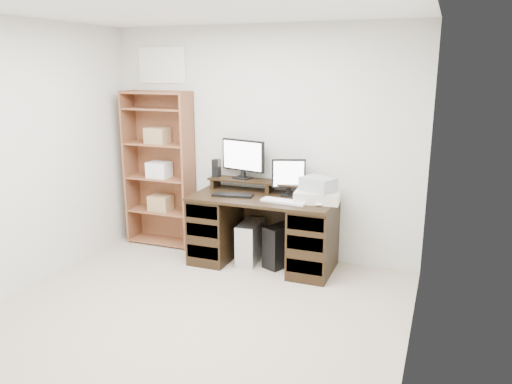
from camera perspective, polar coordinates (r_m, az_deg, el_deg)
The scene contains 14 objects.
room at distance 3.70m, azimuth -10.34°, elevation 1.20°, with size 3.54×4.04×2.54m.
desk at distance 5.29m, azimuth 0.83°, elevation -4.32°, with size 1.50×0.70×0.75m.
riser_shelf at distance 5.35m, azimuth 1.62°, elevation 0.95°, with size 1.40×0.22×0.12m.
monitor_wide at distance 5.45m, azimuth -1.49°, elevation 4.03°, with size 0.53×0.19×0.43m.
monitor_small at distance 5.21m, azimuth 3.75°, elevation 1.87°, with size 0.34×0.18×0.38m.
speaker at distance 5.57m, azimuth -4.55°, elevation 2.75°, with size 0.08×0.08×0.20m, color black.
keyboard_black at distance 5.21m, azimuth -2.68°, elevation -0.34°, with size 0.42×0.14×0.02m, color black.
keyboard_white at distance 4.97m, azimuth 3.20°, elevation -1.08°, with size 0.46×0.14×0.02m, color white.
mouse at distance 4.88m, azimuth 7.21°, elevation -1.40°, with size 0.08×0.05×0.03m, color silver.
printer at distance 5.02m, azimuth 7.08°, elevation -0.49°, with size 0.44×0.33×0.11m, color beige.
basket at distance 4.99m, azimuth 7.12°, elevation 0.88°, with size 0.32×0.23×0.14m, color #9EA3A8.
tower_silver at distance 5.41m, azimuth -0.69°, elevation -5.75°, with size 0.20×0.45×0.45m, color silver.
tower_black at distance 5.34m, azimuth 3.10°, elevation -6.04°, with size 0.36×0.49×0.45m.
bookshelf at distance 5.93m, azimuth -10.89°, elevation 2.73°, with size 0.80×0.30×1.80m.
Camera 1 is at (1.89, -3.07, 2.06)m, focal length 35.00 mm.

